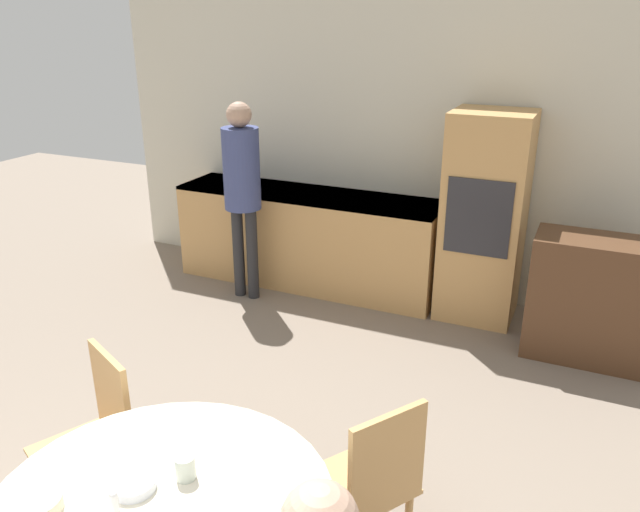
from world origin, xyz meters
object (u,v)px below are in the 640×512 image
chair_far_right (372,481)px  bowl_far (37,504)px  cup (185,467)px  chair_far_left (97,433)px  bowl_near (134,485)px  oven_unit (484,218)px  sideboard (595,300)px  person_standing (242,179)px

chair_far_right → bowl_far: (-0.93, -0.90, 0.28)m
chair_far_right → cup: 0.83m
chair_far_left → bowl_near: chair_far_left is taller
oven_unit → chair_far_right: 2.89m
oven_unit → chair_far_left: bearing=-111.7°
sideboard → bowl_far: sideboard is taller
oven_unit → cup: size_ratio=18.00×
chair_far_left → chair_far_right: size_ratio=1.00×
sideboard → chair_far_right: sideboard is taller
oven_unit → cup: (-0.47, -3.41, -0.04)m
chair_far_left → chair_far_right: 1.34m
oven_unit → bowl_near: bearing=-99.7°
chair_far_left → bowl_near: size_ratio=5.65×
chair_far_right → bowl_near: chair_far_right is taller
chair_far_right → bowl_near: size_ratio=5.65×
chair_far_left → bowl_far: (0.39, -0.66, 0.28)m
sideboard → chair_far_right: 2.61m
person_standing → bowl_near: 3.34m
oven_unit → bowl_near: oven_unit is taller
cup → bowl_near: cup is taller
cup → bowl_far: cup is taller
bowl_near → bowl_far: bearing=-137.0°
chair_far_right → bowl_far: chair_far_right is taller
bowl_near → bowl_far: bowl_far is taller
oven_unit → bowl_near: 3.59m
sideboard → chair_far_right: size_ratio=1.01×
chair_far_left → cup: (0.77, -0.31, 0.30)m
bowl_far → cup: bearing=43.0°
chair_far_right → person_standing: person_standing is taller
chair_far_left → bowl_far: 0.82m
chair_far_right → person_standing: size_ratio=0.53×
chair_far_left → cup: 0.88m
oven_unit → cup: 3.44m
oven_unit → sideboard: oven_unit is taller
person_standing → sideboard: bearing=2.2°
chair_far_left → cup: size_ratio=9.63×
chair_far_left → person_standing: (-0.72, 2.60, 0.57)m
person_standing → bowl_near: person_standing is taller
sideboard → bowl_far: (-1.74, -3.37, 0.33)m
oven_unit → person_standing: person_standing is taller
chair_far_left → person_standing: bearing=131.2°
oven_unit → chair_far_right: (0.09, -2.87, -0.34)m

